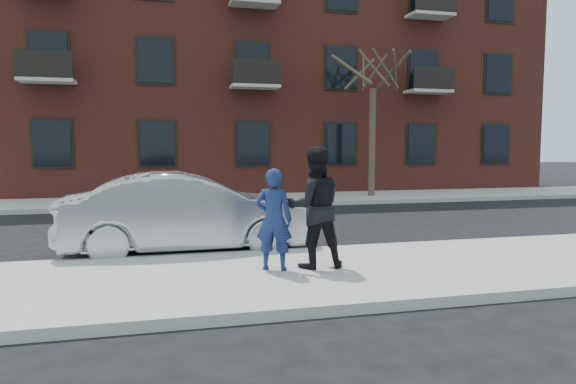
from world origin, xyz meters
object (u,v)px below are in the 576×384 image
object	(u,v)px
silver_sedan	(189,213)
man_peacoat	(315,207)
man_hoodie	(274,219)
street_tree	(373,58)

from	to	relation	value
silver_sedan	man_peacoat	bearing A→B (deg)	-142.05
man_hoodie	man_peacoat	size ratio (longest dim) A/B	0.83
street_tree	silver_sedan	bearing A→B (deg)	-131.06
street_tree	man_hoodie	size ratio (longest dim) A/B	4.22
silver_sedan	man_peacoat	distance (m)	2.99
man_hoodie	man_peacoat	world-z (taller)	man_peacoat
silver_sedan	man_peacoat	size ratio (longest dim) A/B	2.47
silver_sedan	man_peacoat	xyz separation A→B (m)	(1.87, -2.31, 0.33)
man_hoodie	silver_sedan	bearing A→B (deg)	-39.36
street_tree	man_hoodie	world-z (taller)	street_tree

